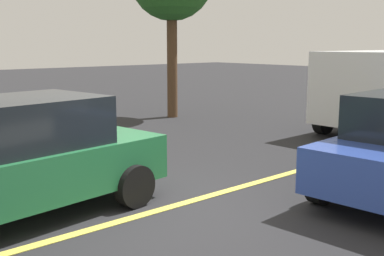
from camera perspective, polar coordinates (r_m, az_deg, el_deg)
ground_plane at (r=6.99m, az=-4.60°, el=-9.98°), size 80.00×80.00×0.00m
lane_marking_centre at (r=9.01m, az=10.96°, el=-5.49°), size 28.00×0.16×0.01m
car_green_behind_van at (r=6.97m, az=-20.60°, el=-3.55°), size 4.47×2.43×1.66m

